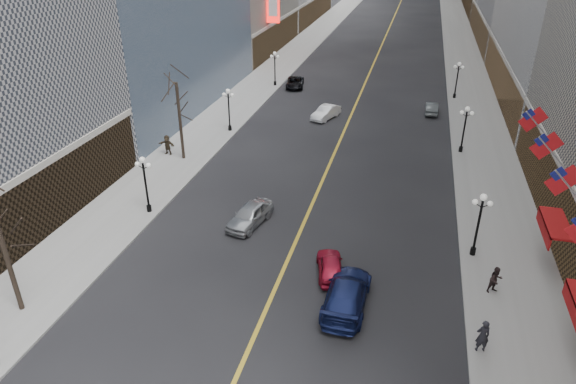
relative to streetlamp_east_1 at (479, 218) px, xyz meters
The scene contains 23 objects.
sidewalk_east 40.16m from the streetlamp_east_1, 86.85° to the left, with size 6.00×230.00×0.15m, color gray.
sidewalk_west 47.68m from the streetlamp_east_1, 122.82° to the left, with size 6.00×230.00×0.15m, color gray.
lane_line 51.45m from the streetlamp_east_1, 103.28° to the left, with size 0.25×200.00×0.02m, color gold.
streetlamp_east_1 is the anchor object (origin of this frame).
streetlamp_east_2 18.00m from the streetlamp_east_1, 90.00° to the left, with size 1.26×0.44×4.52m.
streetlamp_east_3 36.00m from the streetlamp_east_1, 90.00° to the left, with size 1.26×0.44×4.52m.
streetlamp_west_1 23.60m from the streetlamp_east_1, behind, with size 1.26×0.44×4.52m.
streetlamp_west_2 29.68m from the streetlamp_east_1, 142.67° to the left, with size 1.26×0.44×4.52m.
streetlamp_west_3 43.05m from the streetlamp_east_1, 123.25° to the left, with size 1.26×0.44×4.52m.
flag_3 6.37m from the streetlamp_east_1, 40.50° to the right, with size 2.87×0.12×2.87m.
flag_4 5.96m from the streetlamp_east_1, 29.66° to the left, with size 2.87×0.12×2.87m.
flag_5 8.98m from the streetlamp_east_1, 63.36° to the left, with size 2.87×0.12×2.87m.
awning_c 4.31m from the streetlamp_east_1, ahead, with size 1.40×4.00×0.93m.
tree_west_far 27.41m from the streetlamp_east_1, 158.43° to the left, with size 3.60×3.60×7.92m.
car_nb_near 15.75m from the streetlamp_east_1, behind, with size 1.86×4.62×1.57m, color #ACB0B4.
car_nb_mid 28.62m from the streetlamp_east_1, 120.42° to the left, with size 1.53×4.39×1.45m, color silver.
car_nb_far 41.68m from the streetlamp_east_1, 119.98° to the left, with size 2.23×4.84×1.34m, color black.
car_sb_near 10.42m from the streetlamp_east_1, 136.48° to the right, with size 2.38×5.84×1.70m, color #131C4A.
car_sb_mid 10.08m from the streetlamp_east_1, 153.89° to the right, with size 1.57×3.91×1.33m, color maroon.
car_sb_far 29.61m from the streetlamp_east_1, 95.44° to the left, with size 1.39×3.99×1.31m, color #494E50.
ped_ne_corner 9.18m from the streetlamp_east_1, 91.27° to the right, with size 0.71×0.52×1.94m, color black.
ped_east_walk 4.35m from the streetlamp_east_1, 75.87° to the right, with size 0.84×0.46×1.73m, color black.
ped_west_far 29.13m from the streetlamp_east_1, 158.87° to the left, with size 1.77×0.51×1.91m, color #342A1D.
Camera 1 is at (6.86, -0.47, 19.57)m, focal length 32.00 mm.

